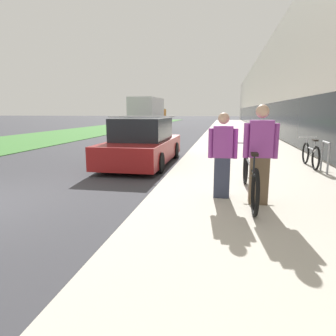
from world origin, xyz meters
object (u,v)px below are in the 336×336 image
Objects in this scene: person_bystander at (223,156)px; cruiser_bike_nearest at (311,155)px; person_rider at (260,155)px; moving_truck at (148,115)px; bike_rack_hoop at (325,154)px; tandem_bicycle at (250,176)px; parked_sedan_curbside at (143,144)px.

person_bystander reaches higher than cruiser_bike_nearest.
moving_truck reaches higher than person_rider.
cruiser_bike_nearest is 0.27× the size of moving_truck.
person_rider is at bearing -70.79° from moving_truck.
moving_truck reaches higher than bike_rack_hoop.
tandem_bicycle is at bearing -127.86° from bike_rack_hoop.
tandem_bicycle is 1.69× the size of person_rider.
tandem_bicycle is at bearing -50.62° from parked_sedan_curbside.
person_rider is 0.99× the size of cruiser_bike_nearest.
moving_truck is (-6.75, 20.97, 0.55)m from person_bystander.
tandem_bicycle is 4.20m from cruiser_bike_nearest.
moving_truck is (-7.41, 21.26, 0.48)m from person_rider.
parked_sedan_curbside reaches higher than tandem_bicycle.
person_bystander is 4.77m from parked_sedan_curbside.
person_rider is 0.27× the size of moving_truck.
moving_truck reaches higher than parked_sedan_curbside.
person_bystander is 4.57m from cruiser_bike_nearest.
bike_rack_hoop is (2.20, 2.84, 0.10)m from tandem_bicycle.
tandem_bicycle reaches higher than cruiser_bike_nearest.
moving_truck is at bearing 109.23° from tandem_bicycle.
cruiser_bike_nearest is (2.58, 3.75, -0.44)m from person_bystander.
cruiser_bike_nearest is at bearing 55.45° from person_bystander.
bike_rack_hoop is 5.48m from parked_sedan_curbside.
parked_sedan_curbside is 17.51m from moving_truck.
person_rider is (0.13, -0.38, 0.47)m from tandem_bicycle.
person_rider reaches higher than tandem_bicycle.
person_rider is 0.72m from person_bystander.
tandem_bicycle is 5.01m from parked_sedan_curbside.
bike_rack_hoop is (2.73, 2.93, -0.30)m from person_bystander.
cruiser_bike_nearest is at bearing -2.34° from parked_sedan_curbside.
bike_rack_hoop is at bearing -62.27° from moving_truck.
person_bystander is 22.03m from moving_truck.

